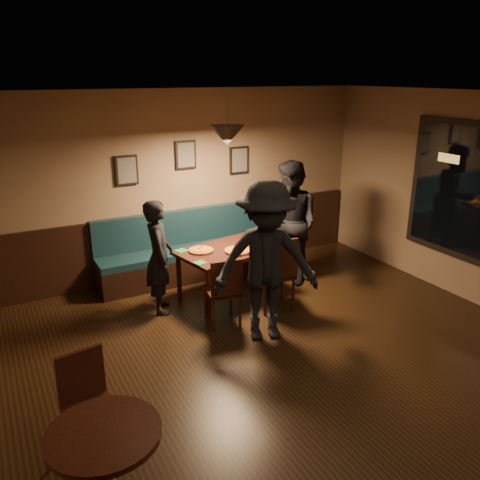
{
  "coord_description": "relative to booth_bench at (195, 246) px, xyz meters",
  "views": [
    {
      "loc": [
        -2.72,
        -3.32,
        3.0
      ],
      "look_at": [
        0.11,
        1.96,
        0.95
      ],
      "focal_mm": 36.62,
      "sensor_mm": 36.0,
      "label": 1
    }
  ],
  "objects": [
    {
      "name": "napkin_b",
      "position": [
        -0.44,
        -1.19,
        0.22
      ],
      "size": [
        0.17,
        0.17,
        0.01
      ],
      "primitive_type": "cube",
      "rotation": [
        0.0,
        0.0,
        0.24
      ],
      "color": "#217E41",
      "rests_on": "dining_table"
    },
    {
      "name": "picture_left",
      "position": [
        -0.9,
        0.27,
        1.2
      ],
      "size": [
        0.32,
        0.04,
        0.42
      ],
      "primitive_type": "cube",
      "color": "black",
      "rests_on": "wall_back"
    },
    {
      "name": "pizza_b",
      "position": [
        0.17,
        -1.06,
        0.24
      ],
      "size": [
        0.41,
        0.41,
        0.04
      ],
      "primitive_type": "cylinder",
      "rotation": [
        0.0,
        0.0,
        0.17
      ],
      "color": "orange",
      "rests_on": "dining_table"
    },
    {
      "name": "chair_near_left",
      "position": [
        -0.3,
        -1.54,
        -0.05
      ],
      "size": [
        0.45,
        0.45,
        0.9
      ],
      "primitive_type": null,
      "rotation": [
        0.0,
        0.0,
        -0.13
      ],
      "color": "black",
      "rests_on": "floor"
    },
    {
      "name": "soda_glass",
      "position": [
        0.74,
        -1.15,
        0.28
      ],
      "size": [
        0.08,
        0.08,
        0.14
      ],
      "primitive_type": "cylinder",
      "rotation": [
        0.0,
        0.0,
        0.22
      ],
      "color": "black",
      "rests_on": "dining_table"
    },
    {
      "name": "pizza_a",
      "position": [
        -0.26,
        -0.81,
        0.23
      ],
      "size": [
        0.36,
        0.36,
        0.04
      ],
      "primitive_type": "cylinder",
      "rotation": [
        0.0,
        0.0,
        -0.1
      ],
      "color": "orange",
      "rests_on": "dining_table"
    },
    {
      "name": "ceiling",
      "position": [
        0.0,
        -3.2,
        2.3
      ],
      "size": [
        7.0,
        7.0,
        0.0
      ],
      "primitive_type": "plane",
      "rotation": [
        3.14,
        0.0,
        0.0
      ],
      "color": "silver",
      "rests_on": "ground"
    },
    {
      "name": "cafe_table",
      "position": [
        -2.28,
        -3.82,
        -0.1
      ],
      "size": [
        1.01,
        1.01,
        0.8
      ],
      "primitive_type": "cylinder",
      "rotation": [
        0.0,
        0.0,
        0.43
      ],
      "color": "black",
      "rests_on": "floor"
    },
    {
      "name": "napkin_a",
      "position": [
        -0.48,
        -0.66,
        0.22
      ],
      "size": [
        0.19,
        0.19,
        0.01
      ],
      "primitive_type": "cube",
      "rotation": [
        0.0,
        0.0,
        0.29
      ],
      "color": "#20792B",
      "rests_on": "dining_table"
    },
    {
      "name": "wainscot",
      "position": [
        0.0,
        0.27,
        0.0
      ],
      "size": [
        5.88,
        0.06,
        1.0
      ],
      "primitive_type": "cube",
      "color": "black",
      "rests_on": "ground"
    },
    {
      "name": "cafe_chair_far",
      "position": [
        -2.22,
        -3.08,
        -0.05
      ],
      "size": [
        0.46,
        0.46,
        0.89
      ],
      "primitive_type": null,
      "rotation": [
        0.0,
        0.0,
        3.32
      ],
      "color": "black",
      "rests_on": "floor"
    },
    {
      "name": "pendant_lamp",
      "position": [
        0.11,
        -0.89,
        1.75
      ],
      "size": [
        0.44,
        0.44,
        0.25
      ],
      "primitive_type": "cone",
      "rotation": [
        3.14,
        0.0,
        0.0
      ],
      "color": "black",
      "rests_on": "ceiling"
    },
    {
      "name": "diner_left",
      "position": [
        -0.86,
        -0.84,
        0.25
      ],
      "size": [
        0.5,
        0.63,
        1.51
      ],
      "primitive_type": "imported",
      "rotation": [
        0.0,
        0.0,
        1.3
      ],
      "color": "black",
      "rests_on": "floor"
    },
    {
      "name": "picture_right",
      "position": [
        0.9,
        0.27,
        1.2
      ],
      "size": [
        0.32,
        0.04,
        0.42
      ],
      "primitive_type": "cube",
      "color": "black",
      "rests_on": "wall_back"
    },
    {
      "name": "cutlery_set",
      "position": [
        0.1,
        -1.22,
        0.22
      ],
      "size": [
        0.18,
        0.09,
        0.0
      ],
      "primitive_type": "cube",
      "rotation": [
        0.0,
        0.0,
        1.18
      ],
      "color": "#B5B4B9",
      "rests_on": "dining_table"
    },
    {
      "name": "pizza_c",
      "position": [
        0.58,
        -0.77,
        0.23
      ],
      "size": [
        0.39,
        0.39,
        0.04
      ],
      "primitive_type": "cylinder",
      "rotation": [
        0.0,
        0.0,
        0.16
      ],
      "color": "gold",
      "rests_on": "dining_table"
    },
    {
      "name": "diner_right",
      "position": [
        1.18,
        -0.83,
        0.41
      ],
      "size": [
        0.82,
        0.99,
        1.83
      ],
      "primitive_type": "imported",
      "rotation": [
        0.0,
        0.0,
        -1.41
      ],
      "color": "black",
      "rests_on": "floor"
    },
    {
      "name": "booth_bench",
      "position": [
        0.0,
        0.0,
        0.0
      ],
      "size": [
        3.0,
        0.6,
        1.0
      ],
      "primitive_type": null,
      "color": "#0F232D",
      "rests_on": "ground"
    },
    {
      "name": "chair_near_right",
      "position": [
        0.5,
        -1.47,
        0.01
      ],
      "size": [
        0.53,
        0.53,
        1.03
      ],
      "primitive_type": null,
      "rotation": [
        0.0,
        0.0,
        -0.2
      ],
      "color": "#331D0E",
      "rests_on": "floor"
    },
    {
      "name": "dining_table",
      "position": [
        0.11,
        -0.89,
        -0.14
      ],
      "size": [
        1.48,
        1.1,
        0.71
      ],
      "primitive_type": "cube",
      "rotation": [
        0.0,
        0.0,
        0.19
      ],
      "color": "black",
      "rests_on": "floor"
    },
    {
      "name": "wall_back",
      "position": [
        0.0,
        0.3,
        0.9
      ],
      "size": [
        6.0,
        0.0,
        6.0
      ],
      "primitive_type": "plane",
      "rotation": [
        1.57,
        0.0,
        0.0
      ],
      "color": "#8C704F",
      "rests_on": "ground"
    },
    {
      "name": "picture_center",
      "position": [
        0.0,
        0.27,
        1.35
      ],
      "size": [
        0.32,
        0.04,
        0.42
      ],
      "primitive_type": "cube",
      "color": "black",
      "rests_on": "wall_back"
    },
    {
      "name": "floor",
      "position": [
        0.0,
        -3.2,
        -0.5
      ],
      "size": [
        7.0,
        7.0,
        0.0
      ],
      "primitive_type": "plane",
      "color": "black",
      "rests_on": "ground"
    },
    {
      "name": "diner_front",
      "position": [
        0.0,
        -2.08,
        0.45
      ],
      "size": [
        1.39,
        1.06,
        1.9
      ],
      "primitive_type": "imported",
      "rotation": [
        0.0,
        0.0,
        -0.33
      ],
      "color": "black",
      "rests_on": "floor"
    },
    {
      "name": "tabasco_bottle",
      "position": [
        0.59,
        -0.89,
        0.27
      ],
      "size": [
        0.03,
        0.03,
        0.12
      ],
      "primitive_type": "cylinder",
      "rotation": [
        0.0,
        0.0,
        0.25
      ],
      "color": "#A10505",
      "rests_on": "dining_table"
    }
  ]
}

